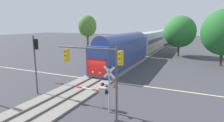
# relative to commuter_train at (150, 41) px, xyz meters

# --- Properties ---
(ground_plane) EXTENTS (220.00, 220.00, 0.00)m
(ground_plane) POSITION_rel_commuter_train_xyz_m (-0.00, -28.19, -2.74)
(ground_plane) COLOR #3D3D42
(road_centre_stripe) EXTENTS (44.00, 0.20, 0.01)m
(road_centre_stripe) POSITION_rel_commuter_train_xyz_m (-0.00, -28.19, -2.74)
(road_centre_stripe) COLOR beige
(road_centre_stripe) RESTS_ON ground
(railway_track) EXTENTS (4.40, 80.00, 0.32)m
(railway_track) POSITION_rel_commuter_train_xyz_m (-0.00, -28.19, -2.65)
(railway_track) COLOR gray
(railway_track) RESTS_ON ground
(commuter_train) EXTENTS (3.04, 60.90, 5.16)m
(commuter_train) POSITION_rel_commuter_train_xyz_m (0.00, 0.00, 0.00)
(commuter_train) COLOR #384C93
(commuter_train) RESTS_ON railway_track
(crossing_gate_near) EXTENTS (5.54, 0.40, 1.80)m
(crossing_gate_near) POSITION_rel_commuter_train_xyz_m (3.78, -35.15, -1.35)
(crossing_gate_near) COLOR #B7B7BC
(crossing_gate_near) RESTS_ON ground
(crossing_signal_mast) EXTENTS (1.36, 0.44, 3.87)m
(crossing_signal_mast) POSITION_rel_commuter_train_xyz_m (5.16, -35.65, -0.38)
(crossing_signal_mast) COLOR #B2B2B7
(crossing_signal_mast) RESTS_ON ground
(crossing_gate_far) EXTENTS (5.95, 0.40, 1.80)m
(crossing_gate_far) POSITION_rel_commuter_train_xyz_m (-3.70, -21.23, -1.34)
(crossing_gate_far) COLOR #B7B7BC
(crossing_gate_far) RESTS_ON ground
(traffic_signal_median) EXTENTS (0.53, 0.38, 5.83)m
(traffic_signal_median) POSITION_rel_commuter_train_xyz_m (-3.07, -34.91, 1.15)
(traffic_signal_median) COLOR #4C4C51
(traffic_signal_median) RESTS_ON ground
(traffic_signal_near_right) EXTENTS (5.40, 0.38, 5.43)m
(traffic_signal_near_right) POSITION_rel_commuter_train_xyz_m (4.72, -36.59, 1.38)
(traffic_signal_near_right) COLOR #4C4C51
(traffic_signal_near_right) RESTS_ON ground
(maple_right_background) EXTENTS (7.20, 7.20, 9.45)m
(maple_right_background) POSITION_rel_commuter_train_xyz_m (15.08, -12.26, 2.88)
(maple_right_background) COLOR #4C3828
(maple_right_background) RESTS_ON ground
(pine_left_background) EXTENTS (4.78, 4.78, 9.32)m
(pine_left_background) POSITION_rel_commuter_train_xyz_m (-15.34, -5.32, 3.74)
(pine_left_background) COLOR brown
(pine_left_background) RESTS_ON ground
(elm_centre_background) EXTENTS (6.84, 6.84, 8.79)m
(elm_centre_background) POSITION_rel_commuter_train_xyz_m (7.57, -4.73, 2.63)
(elm_centre_background) COLOR #4C3828
(elm_centre_background) RESTS_ON ground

